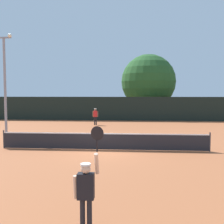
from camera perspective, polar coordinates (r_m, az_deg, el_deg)
The scene contains 10 objects.
ground_plane at distance 15.27m, azimuth -1.80°, elevation -8.15°, with size 120.00×120.00×0.00m, color #9E5633.
tennis_net at distance 15.17m, azimuth -1.80°, elevation -6.25°, with size 11.93×0.08×1.07m.
perimeter_fence at distance 31.57m, azimuth 1.47°, elevation 0.73°, with size 33.09×0.12×2.84m, color black.
player_serving at distance 6.29m, azimuth -5.56°, elevation -15.84°, with size 0.68×0.39×2.47m.
player_receiving at distance 27.09m, azimuth -3.61°, elevation -0.61°, with size 0.57×0.25×1.70m.
tennis_ball at distance 16.25m, azimuth 1.24°, elevation -7.29°, with size 0.07×0.07×0.07m, color #CCE033.
light_pole at distance 20.64m, azimuth -22.14°, elevation 6.69°, with size 1.18×0.28×7.47m.
large_tree at distance 36.65m, azimuth 7.88°, elevation 6.51°, with size 7.40×7.40×8.56m.
parked_car_near at distance 39.16m, azimuth -1.71°, elevation 0.41°, with size 2.11×4.29×1.69m.
parked_car_mid at distance 40.36m, azimuth 4.88°, elevation 0.51°, with size 2.20×4.33×1.69m.
Camera 1 is at (1.62, -14.84, 3.21)m, focal length 42.34 mm.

